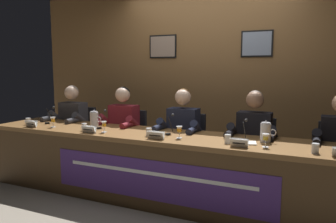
% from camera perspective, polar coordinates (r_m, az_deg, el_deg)
% --- Properties ---
extents(ground_plane, '(12.00, 12.00, 0.00)m').
position_cam_1_polar(ground_plane, '(3.76, 0.00, -15.05)').
color(ground_plane, gray).
extents(wall_back_panelled, '(5.66, 0.14, 2.60)m').
position_cam_1_polar(wall_back_panelled, '(4.76, 6.93, 5.76)').
color(wall_back_panelled, brown).
rests_on(wall_back_panelled, ground_plane).
extents(conference_table, '(4.46, 0.76, 0.73)m').
position_cam_1_polar(conference_table, '(3.49, -0.79, -7.90)').
color(conference_table, brown).
rests_on(conference_table, ground_plane).
extents(chair_far_left, '(0.44, 0.44, 0.88)m').
position_cam_1_polar(chair_far_left, '(4.95, -15.05, -4.64)').
color(chair_far_left, black).
rests_on(chair_far_left, ground_plane).
extents(panelist_far_left, '(0.51, 0.48, 1.21)m').
position_cam_1_polar(panelist_far_left, '(4.75, -16.68, -1.83)').
color(panelist_far_left, black).
rests_on(panelist_far_left, ground_plane).
extents(nameplate_far_left, '(0.16, 0.06, 0.08)m').
position_cam_1_polar(nameplate_far_left, '(4.32, -22.60, -1.98)').
color(nameplate_far_left, white).
rests_on(nameplate_far_left, conference_table).
extents(juice_glass_far_left, '(0.06, 0.06, 0.12)m').
position_cam_1_polar(juice_glass_far_left, '(4.21, -19.30, -1.42)').
color(juice_glass_far_left, white).
rests_on(juice_glass_far_left, conference_table).
extents(water_cup_far_left, '(0.06, 0.06, 0.08)m').
position_cam_1_polar(water_cup_far_left, '(4.52, -23.05, -1.63)').
color(water_cup_far_left, silver).
rests_on(water_cup_far_left, conference_table).
extents(microphone_far_left, '(0.06, 0.17, 0.22)m').
position_cam_1_polar(microphone_far_left, '(4.52, -19.85, -1.01)').
color(microphone_far_left, black).
rests_on(microphone_far_left, conference_table).
extents(chair_left, '(0.44, 0.44, 0.88)m').
position_cam_1_polar(chair_left, '(4.48, -6.76, -5.71)').
color(chair_left, black).
rests_on(chair_left, ground_plane).
extents(panelist_left, '(0.51, 0.48, 1.21)m').
position_cam_1_polar(panelist_left, '(4.26, -8.20, -2.64)').
color(panelist_left, black).
rests_on(panelist_left, ground_plane).
extents(nameplate_left, '(0.17, 0.06, 0.08)m').
position_cam_1_polar(nameplate_left, '(3.72, -13.54, -3.03)').
color(nameplate_left, white).
rests_on(nameplate_left, conference_table).
extents(juice_glass_left, '(0.06, 0.06, 0.12)m').
position_cam_1_polar(juice_glass_left, '(3.72, -11.02, -2.25)').
color(juice_glass_left, white).
rests_on(juice_glass_left, conference_table).
extents(water_cup_left, '(0.06, 0.06, 0.08)m').
position_cam_1_polar(water_cup_left, '(3.87, -14.26, -2.68)').
color(water_cup_left, silver).
rests_on(water_cup_left, conference_table).
extents(microphone_left, '(0.06, 0.17, 0.22)m').
position_cam_1_polar(microphone_left, '(3.98, -11.52, -1.80)').
color(microphone_left, black).
rests_on(microphone_left, conference_table).
extents(chair_center, '(0.44, 0.44, 0.88)m').
position_cam_1_polar(chair_center, '(4.12, 3.27, -6.84)').
color(chair_center, black).
rests_on(chair_center, ground_plane).
extents(panelist_center, '(0.51, 0.48, 1.21)m').
position_cam_1_polar(panelist_center, '(3.88, 2.24, -3.57)').
color(panelist_center, black).
rests_on(panelist_center, ground_plane).
extents(nameplate_center, '(0.18, 0.06, 0.08)m').
position_cam_1_polar(nameplate_center, '(3.31, -2.14, -4.13)').
color(nameplate_center, white).
rests_on(nameplate_center, conference_table).
extents(juice_glass_center, '(0.06, 0.06, 0.12)m').
position_cam_1_polar(juice_glass_center, '(3.34, 1.96, -3.21)').
color(juice_glass_center, white).
rests_on(juice_glass_center, conference_table).
extents(water_cup_center, '(0.06, 0.06, 0.08)m').
position_cam_1_polar(water_cup_center, '(3.46, -3.33, -3.64)').
color(water_cup_center, silver).
rests_on(water_cup_center, conference_table).
extents(microphone_center, '(0.06, 0.17, 0.22)m').
position_cam_1_polar(microphone_center, '(3.54, 0.28, -2.80)').
color(microphone_center, black).
rests_on(microphone_center, conference_table).
extents(chair_right, '(0.44, 0.44, 0.88)m').
position_cam_1_polar(chair_right, '(3.90, 14.84, -7.88)').
color(chair_right, black).
rests_on(chair_right, ground_plane).
extents(panelist_right, '(0.51, 0.48, 1.21)m').
position_cam_1_polar(panelist_right, '(3.65, 14.46, -4.49)').
color(panelist_right, black).
rests_on(panelist_right, ground_plane).
extents(nameplate_right, '(0.16, 0.06, 0.08)m').
position_cam_1_polar(nameplate_right, '(3.04, 12.22, -5.35)').
color(nameplate_right, white).
rests_on(nameplate_right, conference_table).
extents(juice_glass_right, '(0.06, 0.06, 0.12)m').
position_cam_1_polar(juice_glass_right, '(3.09, 16.56, -4.41)').
color(juice_glass_right, white).
rests_on(juice_glass_right, conference_table).
extents(water_cup_right, '(0.06, 0.06, 0.08)m').
position_cam_1_polar(water_cup_right, '(3.18, 10.29, -4.76)').
color(water_cup_right, silver).
rests_on(water_cup_right, conference_table).
extents(microphone_right, '(0.06, 0.17, 0.22)m').
position_cam_1_polar(microphone_right, '(3.26, 13.01, -3.88)').
color(microphone_right, black).
rests_on(microphone_right, conference_table).
extents(water_cup_far_right, '(0.06, 0.06, 0.08)m').
position_cam_1_polar(water_cup_far_right, '(3.03, 24.15, -5.93)').
color(water_cup_far_right, silver).
rests_on(water_cup_far_right, conference_table).
extents(water_pitcher_left_side, '(0.15, 0.10, 0.21)m').
position_cam_1_polar(water_pitcher_left_side, '(4.08, -12.65, -1.33)').
color(water_pitcher_left_side, silver).
rests_on(water_pitcher_left_side, conference_table).
extents(water_pitcher_right_side, '(0.15, 0.10, 0.21)m').
position_cam_1_polar(water_pitcher_right_side, '(3.30, 16.55, -3.49)').
color(water_pitcher_right_side, silver).
rests_on(water_pitcher_right_side, conference_table).
extents(document_stack_right, '(0.24, 0.20, 0.01)m').
position_cam_1_polar(document_stack_right, '(3.21, 13.15, -5.30)').
color(document_stack_right, white).
rests_on(document_stack_right, conference_table).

